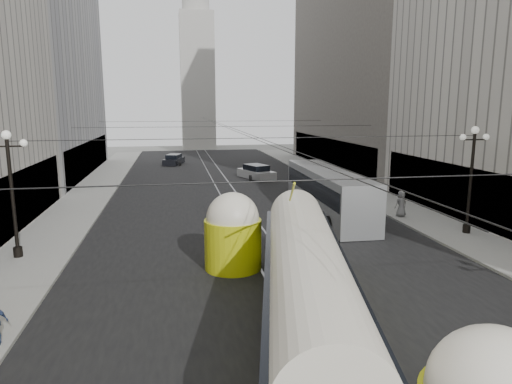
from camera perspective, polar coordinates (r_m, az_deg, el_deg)
name	(u,v)px	position (r m, az deg, el deg)	size (l,w,h in m)	color
road	(230,196)	(39.47, -3.28, -0.53)	(20.00, 85.00, 0.02)	black
sidewalk_left	(92,193)	(43.25, -19.86, -0.07)	(4.00, 72.00, 0.15)	gray
sidewalk_right	(347,184)	(45.75, 11.26, 0.93)	(4.00, 72.00, 0.15)	gray
rail_left	(221,197)	(39.38, -4.36, -0.57)	(0.12, 85.00, 0.04)	gray
rail_right	(239,196)	(39.56, -2.20, -0.50)	(0.12, 85.00, 0.04)	gray
building_left_far	(23,42)	(56.47, -27.10, 16.32)	(12.60, 28.60, 28.60)	#999999
building_right_far	(378,33)	(59.92, 14.97, 18.64)	(12.60, 32.60, 32.60)	#514C47
distant_tower	(197,65)	(86.37, -7.38, 15.45)	(6.00, 6.00, 31.36)	#B2AFA8
lamppost_left_mid	(11,187)	(25.52, -28.25, 0.56)	(1.86, 0.44, 6.37)	black
lamppost_right_mid	(471,174)	(29.76, 25.32, 2.08)	(1.86, 0.44, 6.37)	black
catenary	(232,128)	(37.77, -3.01, 7.96)	(25.00, 72.00, 0.23)	black
streetcar	(306,286)	(15.46, 6.28, -11.56)	(5.77, 16.79, 3.76)	#C0C711
city_bus	(328,191)	(32.46, 9.01, 0.12)	(2.98, 12.89, 3.27)	#B0B3B6
sedan_white_far	(256,172)	(48.69, 0.03, 2.46)	(3.65, 5.26, 1.54)	#BBBBBB
sedan_dark_far	(174,160)	(61.78, -10.23, 3.97)	(3.00, 4.68, 1.37)	black
pedestrian_crossing_a	(315,359)	(13.38, 7.35, -20.02)	(0.63, 0.41, 1.72)	black
pedestrian_sidewalk_right	(401,204)	(32.97, 17.69, -1.39)	(0.89, 0.55, 1.82)	slate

